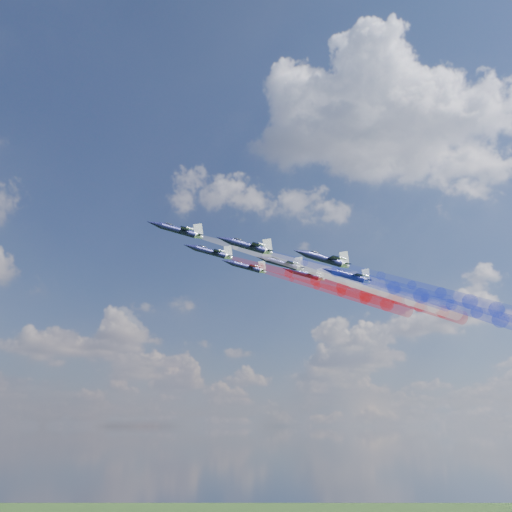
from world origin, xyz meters
TOP-DOWN VIEW (x-y plane):
  - jet_lead at (-20.83, 23.96)m, footprint 15.73×13.75m
  - trail_lead at (8.65, 17.66)m, footprint 48.96×15.44m
  - jet_inner_left at (-11.39, 11.07)m, footprint 15.73×13.75m
  - trail_inner_left at (18.09, 4.76)m, footprint 48.96×15.44m
  - jet_inner_right at (-6.11, 33.18)m, footprint 15.73×13.75m
  - trail_inner_right at (23.37, 26.88)m, footprint 48.96×15.44m
  - jet_outer_left at (-2.24, -2.52)m, footprint 15.73×13.75m
  - trail_outer_left at (27.24, -8.83)m, footprint 48.96×15.44m
  - jet_center_third at (5.24, 19.41)m, footprint 15.73×13.75m
  - trail_center_third at (34.72, 13.10)m, footprint 48.96×15.44m
  - jet_outer_right at (9.09, 38.66)m, footprint 15.73×13.75m
  - trail_outer_right at (38.57, 32.36)m, footprint 48.96×15.44m
  - jet_rear_left at (13.55, 5.82)m, footprint 15.73×13.75m
  - trail_rear_left at (43.03, -0.48)m, footprint 48.96×15.44m
  - jet_rear_right at (20.42, 27.75)m, footprint 15.73×13.75m
  - trail_rear_right at (49.90, 21.44)m, footprint 48.96×15.44m

SIDE VIEW (x-z plane):
  - trail_outer_left at x=27.24m, z-range 145.09..157.07m
  - trail_rear_left at x=43.03m, z-range 145.68..157.66m
  - jet_outer_left at x=-2.24m, z-range 151.50..159.01m
  - trail_inner_left at x=18.09m, z-range 149.40..161.38m
  - jet_rear_left at x=13.55m, z-range 152.08..159.60m
  - trail_center_third at x=34.72m, z-range 150.10..162.07m
  - trail_rear_right at x=49.90m, z-range 151.53..163.50m
  - jet_inner_left at x=-11.39m, z-range 155.81..163.32m
  - trail_outer_right at x=38.57m, z-range 153.97..165.94m
  - trail_inner_right at x=23.37m, z-range 154.12..166.09m
  - jet_center_third at x=5.24m, z-range 156.50..164.02m
  - trail_lead at x=8.65m, z-range 154.34..166.31m
  - jet_rear_right at x=20.42m, z-range 157.93..165.45m
  - jet_outer_right at x=9.09m, z-range 160.37..167.89m
  - jet_inner_right at x=-6.11m, z-range 160.52..168.04m
  - jet_lead at x=-20.83m, z-range 160.74..168.26m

